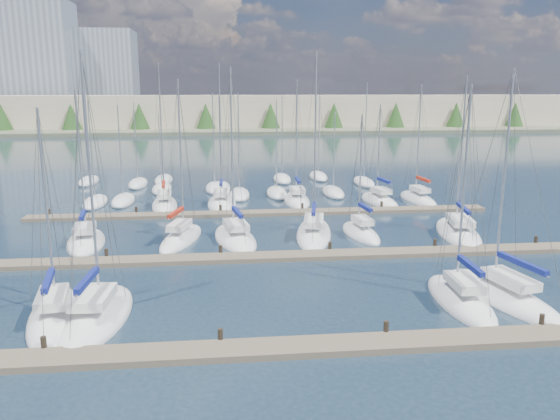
{
  "coord_description": "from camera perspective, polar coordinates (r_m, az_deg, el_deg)",
  "views": [
    {
      "loc": [
        -3.71,
        -20.98,
        11.84
      ],
      "look_at": [
        0.0,
        14.0,
        4.0
      ],
      "focal_mm": 35.0,
      "sensor_mm": 36.0,
      "label": 1
    }
  ],
  "objects": [
    {
      "name": "sailboat_j",
      "position": [
        43.82,
        -4.7,
        -2.91
      ],
      "size": [
        4.33,
        8.9,
        14.24
      ],
      "rotation": [
        0.0,
        0.0,
        0.16
      ],
      "color": "white",
      "rests_on": "ground"
    },
    {
      "name": "sailboat_h",
      "position": [
        45.22,
        -19.61,
        -3.13
      ],
      "size": [
        3.87,
        7.78,
        12.65
      ],
      "rotation": [
        0.0,
        0.0,
        0.14
      ],
      "color": "white",
      "rests_on": "ground"
    },
    {
      "name": "distant_boats",
      "position": [
        65.77,
        -6.52,
        2.37
      ],
      "size": [
        36.93,
        20.75,
        13.3
      ],
      "color": "#9EA0A5",
      "rests_on": "ground"
    },
    {
      "name": "sailboat_r",
      "position": [
        60.74,
        14.21,
        1.12
      ],
      "size": [
        2.91,
        8.05,
        13.04
      ],
      "rotation": [
        0.0,
        0.0,
        0.08
      ],
      "color": "white",
      "rests_on": "ground"
    },
    {
      "name": "sailboat_c",
      "position": [
        30.8,
        -18.62,
        -10.38
      ],
      "size": [
        3.75,
        8.9,
        14.42
      ],
      "rotation": [
        0.0,
        0.0,
        -0.06
      ],
      "color": "white",
      "rests_on": "ground"
    },
    {
      "name": "sailboat_l",
      "position": [
        45.59,
        8.44,
        -2.39
      ],
      "size": [
        2.88,
        6.92,
        10.58
      ],
      "rotation": [
        0.0,
        0.0,
        0.1
      ],
      "color": "white",
      "rests_on": "ground"
    },
    {
      "name": "sailboat_m",
      "position": [
        47.6,
        18.1,
        -2.26
      ],
      "size": [
        5.01,
        10.39,
        13.64
      ],
      "rotation": [
        0.0,
        0.0,
        -0.2
      ],
      "color": "white",
      "rests_on": "ground"
    },
    {
      "name": "sailboat_k",
      "position": [
        45.21,
        3.55,
        -2.4
      ],
      "size": [
        4.72,
        10.76,
        15.49
      ],
      "rotation": [
        0.0,
        0.0,
        -0.19
      ],
      "color": "white",
      "rests_on": "ground"
    },
    {
      "name": "shoreline",
      "position": [
        171.08,
        -9.44,
        10.93
      ],
      "size": [
        400.0,
        60.0,
        38.0
      ],
      "color": "#666B51",
      "rests_on": "ground"
    },
    {
      "name": "sailboat_o",
      "position": [
        57.29,
        -6.09,
        0.76
      ],
      "size": [
        3.15,
        8.18,
        15.1
      ],
      "rotation": [
        0.0,
        0.0,
        -0.02
      ],
      "color": "white",
      "rests_on": "ground"
    },
    {
      "name": "ground",
      "position": [
        81.93,
        -3.41,
        4.23
      ],
      "size": [
        400.0,
        400.0,
        0.0
      ],
      "primitive_type": "plane",
      "color": "#213343",
      "rests_on": "ground"
    },
    {
      "name": "sailboat_q",
      "position": [
        59.01,
        10.33,
        0.96
      ],
      "size": [
        3.61,
        7.74,
        11.01
      ],
      "rotation": [
        0.0,
        0.0,
        0.14
      ],
      "color": "white",
      "rests_on": "ground"
    },
    {
      "name": "sailboat_i",
      "position": [
        44.21,
        -10.28,
        -2.91
      ],
      "size": [
        4.21,
        8.4,
        13.31
      ],
      "rotation": [
        0.0,
        0.0,
        -0.25
      ],
      "color": "white",
      "rests_on": "ground"
    },
    {
      "name": "dock_far",
      "position": [
        52.45,
        -1.85,
        -0.32
      ],
      "size": [
        44.0,
        1.93,
        1.1
      ],
      "color": "#6B5E4C",
      "rests_on": "ground"
    },
    {
      "name": "sailboat_e",
      "position": [
        32.86,
        18.32,
        -8.88
      ],
      "size": [
        2.92,
        8.12,
        12.83
      ],
      "rotation": [
        0.0,
        0.0,
        -0.04
      ],
      "color": "white",
      "rests_on": "ground"
    },
    {
      "name": "sailboat_n",
      "position": [
        57.18,
        -11.96,
        0.54
      ],
      "size": [
        3.27,
        8.64,
        15.15
      ],
      "rotation": [
        0.0,
        0.0,
        0.09
      ],
      "color": "white",
      "rests_on": "ground"
    },
    {
      "name": "sailboat_b",
      "position": [
        31.45,
        -22.46,
        -10.21
      ],
      "size": [
        4.01,
        8.73,
        11.69
      ],
      "rotation": [
        0.0,
        0.0,
        0.17
      ],
      "color": "white",
      "rests_on": "ground"
    },
    {
      "name": "sailboat_p",
      "position": [
        58.37,
        1.76,
        1.04
      ],
      "size": [
        2.9,
        8.02,
        13.51
      ],
      "rotation": [
        0.0,
        0.0,
        -0.03
      ],
      "color": "white",
      "rests_on": "ground"
    },
    {
      "name": "sailboat_f",
      "position": [
        34.32,
        22.28,
        -8.28
      ],
      "size": [
        4.45,
        10.01,
        13.68
      ],
      "rotation": [
        0.0,
        0.0,
        0.19
      ],
      "color": "white",
      "rests_on": "ground"
    },
    {
      "name": "dock_near",
      "position": [
        26.06,
        2.87,
        -14.1
      ],
      "size": [
        44.0,
        1.93,
        1.1
      ],
      "color": "#6B5E4C",
      "rests_on": "ground"
    },
    {
      "name": "dock_mid",
      "position": [
        38.98,
        -0.31,
        -4.89
      ],
      "size": [
        44.0,
        1.93,
        1.1
      ],
      "color": "#6B5E4C",
      "rests_on": "ground"
    }
  ]
}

